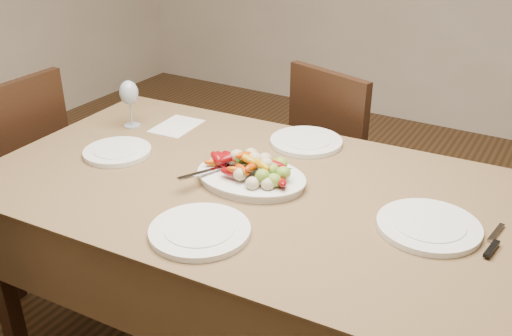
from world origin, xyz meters
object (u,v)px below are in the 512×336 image
at_px(dining_table, 256,278).
at_px(plate_right, 429,226).
at_px(chair_far, 351,161).
at_px(chair_left, 7,176).
at_px(plate_far, 306,142).
at_px(serving_platter, 251,179).
at_px(plate_left, 117,152).
at_px(wine_glass, 130,102).
at_px(plate_near, 200,231).

height_order(dining_table, plate_right, plate_right).
height_order(chair_far, chair_left, same).
bearing_deg(plate_far, chair_left, -161.33).
height_order(dining_table, serving_platter, serving_platter).
bearing_deg(plate_far, plate_right, -32.33).
bearing_deg(plate_left, dining_table, 5.66).
bearing_deg(chair_left, chair_far, 125.21).
height_order(plate_left, plate_right, same).
bearing_deg(dining_table, wine_glass, 165.65).
relative_size(serving_platter, wine_glass, 1.78).
relative_size(chair_left, plate_near, 3.28).
xyz_separation_m(dining_table, chair_left, (-1.27, -0.05, 0.10)).
bearing_deg(plate_near, plate_far, 91.40).
relative_size(serving_platter, plate_near, 1.26).
xyz_separation_m(chair_left, plate_far, (1.27, 0.43, 0.29)).
relative_size(dining_table, chair_left, 1.94).
xyz_separation_m(plate_far, plate_near, (0.02, -0.72, 0.00)).
distance_m(chair_far, plate_left, 1.13).
bearing_deg(plate_left, serving_platter, 6.69).
height_order(dining_table, plate_far, plate_far).
bearing_deg(chair_far, plate_right, 140.97).
distance_m(plate_near, wine_glass, 0.88).
relative_size(chair_far, plate_near, 3.28).
xyz_separation_m(serving_platter, plate_right, (0.59, 0.01, -0.00)).
bearing_deg(plate_near, plate_left, 154.01).
relative_size(plate_left, plate_far, 0.90).
xyz_separation_m(chair_far, serving_platter, (-0.02, -0.88, 0.30)).
xyz_separation_m(plate_left, wine_glass, (-0.14, 0.23, 0.09)).
relative_size(plate_near, wine_glass, 1.41).
bearing_deg(plate_near, dining_table, 92.31).
height_order(chair_far, plate_far, chair_far).
bearing_deg(chair_far, plate_left, 77.12).
height_order(chair_far, plate_right, chair_far).
relative_size(chair_left, plate_right, 3.21).
xyz_separation_m(dining_table, wine_glass, (-0.70, 0.18, 0.48)).
xyz_separation_m(serving_platter, wine_glass, (-0.67, 0.17, 0.09)).
bearing_deg(plate_near, wine_glass, 144.18).
distance_m(plate_far, plate_near, 0.72).
distance_m(plate_far, wine_glass, 0.73).
xyz_separation_m(serving_platter, plate_far, (0.02, 0.37, -0.00)).
bearing_deg(plate_right, plate_far, 147.67).
distance_m(serving_platter, plate_left, 0.54).
relative_size(chair_left, serving_platter, 2.60).
height_order(chair_far, plate_left, chair_far).
distance_m(plate_left, plate_near, 0.64).
height_order(plate_right, wine_glass, wine_glass).
bearing_deg(wine_glass, serving_platter, -14.25).
relative_size(chair_far, serving_platter, 2.60).
bearing_deg(plate_far, dining_table, -89.41).
bearing_deg(wine_glass, chair_left, -158.61).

